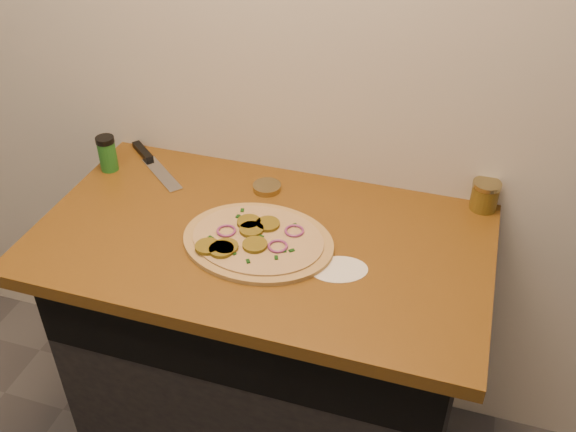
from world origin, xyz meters
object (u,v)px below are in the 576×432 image
(chefs_knife, at_px, (151,162))
(salsa_jar, at_px, (485,195))
(pizza, at_px, (256,240))
(spice_shaker, at_px, (107,153))

(chefs_knife, height_order, salsa_jar, salsa_jar)
(chefs_knife, xyz_separation_m, salsa_jar, (0.99, 0.06, 0.04))
(pizza, relative_size, spice_shaker, 3.77)
(pizza, distance_m, spice_shaker, 0.59)
(pizza, distance_m, salsa_jar, 0.65)
(pizza, height_order, salsa_jar, salsa_jar)
(chefs_knife, relative_size, salsa_jar, 3.08)
(salsa_jar, bearing_deg, spice_shaker, -173.22)
(chefs_knife, distance_m, spice_shaker, 0.14)
(spice_shaker, bearing_deg, chefs_knife, 33.19)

